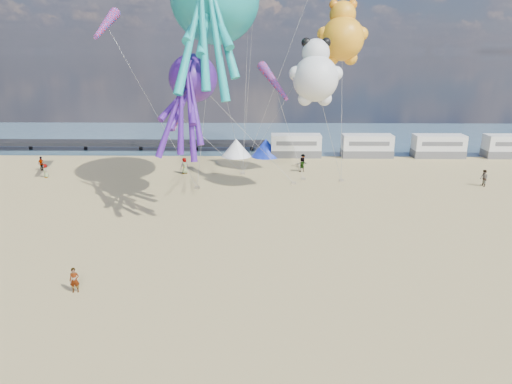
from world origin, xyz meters
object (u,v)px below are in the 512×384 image
(kite_panda, at_px, (316,79))
(kite_teddy_orange, at_px, (342,39))
(beachgoer_3, at_px, (41,163))
(sandbag_c, at_px, (341,181))
(motorhome_0, at_px, (296,146))
(beachgoer_2, at_px, (303,161))
(windsock_right, at_px, (178,114))
(kite_octopus_purple, at_px, (193,78))
(beachgoer_4, at_px, (302,164))
(beachgoer_1, at_px, (484,178))
(sandbag_a, at_px, (197,188))
(windsock_left, at_px, (106,24))
(motorhome_1, at_px, (367,146))
(sandbag_b, at_px, (294,183))
(motorhome_3, at_px, (510,146))
(sandbag_d, at_px, (303,179))
(tent_white, at_px, (236,148))
(beachgoer_6, at_px, (185,166))
(standing_person, at_px, (74,280))
(motorhome_2, at_px, (438,146))
(beachgoer_0, at_px, (46,171))
(sandbag_e, at_px, (243,173))
(windsock_mid, at_px, (274,82))

(kite_panda, xyz_separation_m, kite_teddy_orange, (3.10, 5.35, 3.55))
(beachgoer_3, xyz_separation_m, sandbag_c, (34.88, -4.36, -0.72))
(motorhome_0, height_order, sandbag_c, motorhome_0)
(beachgoer_2, distance_m, windsock_right, 20.02)
(beachgoer_3, relative_size, kite_teddy_orange, 0.23)
(kite_octopus_purple, distance_m, windsock_right, 3.46)
(beachgoer_4, bearing_deg, beachgoer_1, 137.15)
(sandbag_a, distance_m, windsock_left, 17.75)
(motorhome_1, height_order, sandbag_b, motorhome_1)
(motorhome_3, relative_size, kite_octopus_purple, 0.63)
(kite_octopus_purple, bearing_deg, beachgoer_4, 55.88)
(sandbag_d, bearing_deg, sandbag_a, -162.52)
(tent_white, bearing_deg, beachgoer_2, -34.92)
(beachgoer_6, xyz_separation_m, kite_panda, (13.79, -8.42, 10.26))
(kite_teddy_orange, bearing_deg, windsock_left, -170.75)
(beachgoer_1, relative_size, sandbag_b, 3.53)
(kite_octopus_purple, bearing_deg, motorhome_1, 52.73)
(standing_person, bearing_deg, beachgoer_2, 51.85)
(beachgoer_4, distance_m, sandbag_c, 5.87)
(motorhome_1, bearing_deg, motorhome_2, 0.00)
(beachgoer_3, height_order, sandbag_b, beachgoer_3)
(motorhome_2, distance_m, standing_person, 50.14)
(sandbag_a, bearing_deg, beachgoer_0, 166.98)
(sandbag_d, relative_size, windsock_right, 0.11)
(windsock_left, bearing_deg, motorhome_3, 15.62)
(beachgoer_1, height_order, beachgoer_6, beachgoer_6)
(beachgoer_0, xyz_separation_m, sandbag_e, (22.01, 1.81, -0.67))
(sandbag_b, bearing_deg, motorhome_3, 24.51)
(beachgoer_4, height_order, kite_octopus_purple, kite_octopus_purple)
(motorhome_1, bearing_deg, windsock_right, -137.39)
(sandbag_d, bearing_deg, sandbag_c, -8.51)
(beachgoer_4, bearing_deg, beachgoer_2, -122.62)
(sandbag_b, bearing_deg, standing_person, -121.71)
(beachgoer_1, relative_size, beachgoer_4, 1.03)
(standing_person, xyz_separation_m, kite_teddy_orange, (18.79, 24.21, 13.98))
(sandbag_d, bearing_deg, kite_teddy_orange, -9.73)
(beachgoer_0, xyz_separation_m, sandbag_a, (17.57, -4.06, -0.67))
(beachgoer_3, xyz_separation_m, windsock_left, (11.60, -7.16, 15.13))
(kite_octopus_purple, bearing_deg, windsock_right, 179.76)
(windsock_mid, bearing_deg, kite_teddy_orange, -2.04)
(motorhome_0, xyz_separation_m, motorhome_3, (28.50, 0.00, 0.00))
(kite_panda, bearing_deg, motorhome_1, 46.48)
(sandbag_d, relative_size, kite_octopus_purple, 0.05)
(sandbag_b, relative_size, windsock_left, 0.07)
(beachgoer_0, distance_m, beachgoer_2, 29.68)
(sandbag_b, bearing_deg, sandbag_e, 143.95)
(beachgoer_3, bearing_deg, sandbag_b, -87.94)
(sandbag_a, bearing_deg, tent_white, 78.35)
(kite_teddy_orange, bearing_deg, windsock_mid, -157.31)
(motorhome_0, height_order, windsock_left, windsock_left)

